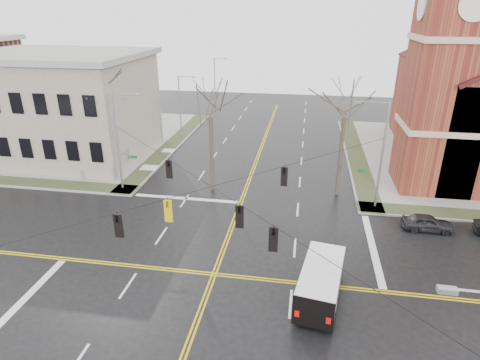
% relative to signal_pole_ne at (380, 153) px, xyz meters
% --- Properties ---
extents(ground, '(120.00, 120.00, 0.00)m').
position_rel_signal_pole_ne_xyz_m(ground, '(-11.32, -11.50, -4.95)').
color(ground, black).
rests_on(ground, ground).
extents(sidewalks, '(80.00, 80.00, 0.17)m').
position_rel_signal_pole_ne_xyz_m(sidewalks, '(-11.32, -11.50, -4.87)').
color(sidewalks, gray).
rests_on(sidewalks, ground).
extents(road_markings, '(100.00, 100.00, 0.01)m').
position_rel_signal_pole_ne_xyz_m(road_markings, '(-11.32, -11.50, -4.94)').
color(road_markings, gold).
rests_on(road_markings, ground).
extents(civic_building_a, '(18.00, 14.00, 11.00)m').
position_rel_signal_pole_ne_xyz_m(civic_building_a, '(-33.32, 8.50, 0.55)').
color(civic_building_a, gray).
rests_on(civic_building_a, ground).
extents(signal_pole_ne, '(2.75, 0.22, 9.00)m').
position_rel_signal_pole_ne_xyz_m(signal_pole_ne, '(0.00, 0.00, 0.00)').
color(signal_pole_ne, gray).
rests_on(signal_pole_ne, ground).
extents(signal_pole_nw, '(2.75, 0.22, 9.00)m').
position_rel_signal_pole_ne_xyz_m(signal_pole_nw, '(-22.64, 0.00, 0.00)').
color(signal_pole_nw, gray).
rests_on(signal_pole_nw, ground).
extents(span_wires, '(23.02, 23.02, 0.03)m').
position_rel_signal_pole_ne_xyz_m(span_wires, '(-11.32, -11.50, 1.25)').
color(span_wires, black).
rests_on(span_wires, ground).
extents(traffic_signals, '(8.21, 8.26, 1.30)m').
position_rel_signal_pole_ne_xyz_m(traffic_signals, '(-11.32, -12.17, 0.50)').
color(traffic_signals, black).
rests_on(traffic_signals, ground).
extents(streetlight_north_a, '(2.30, 0.20, 8.00)m').
position_rel_signal_pole_ne_xyz_m(streetlight_north_a, '(-21.97, 16.50, -0.48)').
color(streetlight_north_a, gray).
rests_on(streetlight_north_a, ground).
extents(streetlight_north_b, '(2.30, 0.20, 8.00)m').
position_rel_signal_pole_ne_xyz_m(streetlight_north_b, '(-21.97, 36.50, -0.48)').
color(streetlight_north_b, gray).
rests_on(streetlight_north_b, ground).
extents(cargo_van, '(3.06, 5.92, 2.15)m').
position_rel_signal_pole_ne_xyz_m(cargo_van, '(-4.65, -12.57, -3.68)').
color(cargo_van, white).
rests_on(cargo_van, ground).
extents(parked_car_a, '(3.75, 1.56, 1.27)m').
position_rel_signal_pole_ne_xyz_m(parked_car_a, '(3.57, -3.30, -4.31)').
color(parked_car_a, black).
rests_on(parked_car_a, ground).
extents(tree_nw_far, '(4.00, 4.00, 11.92)m').
position_rel_signal_pole_ne_xyz_m(tree_nw_far, '(-25.76, 2.80, 3.67)').
color(tree_nw_far, '#352A22').
rests_on(tree_nw_far, ground).
extents(tree_nw_near, '(4.00, 4.00, 10.23)m').
position_rel_signal_pole_ne_xyz_m(tree_nw_near, '(-14.41, 1.35, 2.47)').
color(tree_nw_near, '#352A22').
rests_on(tree_nw_near, ground).
extents(tree_ne, '(4.00, 4.00, 10.64)m').
position_rel_signal_pole_ne_xyz_m(tree_ne, '(-2.92, 2.12, 2.76)').
color(tree_ne, '#352A22').
rests_on(tree_ne, ground).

